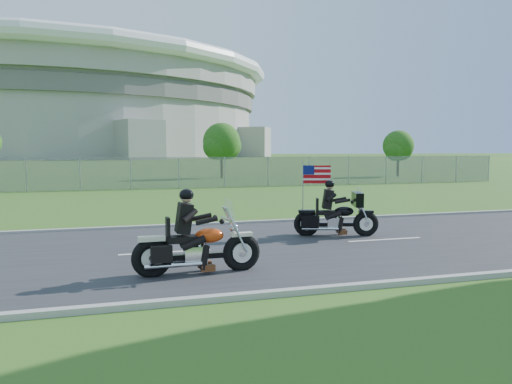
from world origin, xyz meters
name	(u,v)px	position (x,y,z in m)	size (l,w,h in m)	color
ground	(245,249)	(0.00, 0.00, 0.00)	(420.00, 420.00, 0.00)	#2C5219
road	(245,249)	(0.00, 0.00, 0.02)	(120.00, 8.00, 0.04)	#28282B
curb_north	(213,224)	(0.00, 4.05, 0.05)	(120.00, 0.18, 0.12)	#9E9B93
curb_south	(305,291)	(0.00, -4.05, 0.05)	(120.00, 0.18, 0.12)	#9E9B93
fence	(80,174)	(-5.00, 20.00, 1.00)	(60.00, 0.03, 2.00)	gray
stadium	(57,110)	(-20.00, 170.00, 15.58)	(140.40, 140.40, 29.20)	#A3A099
tree_fence_near	(222,144)	(6.04, 30.04, 2.97)	(3.52, 3.28, 4.75)	#382316
tree_fence_far	(398,147)	(22.04, 28.03, 2.64)	(3.08, 2.87, 4.20)	#382316
motorcycle_lead	(196,248)	(-1.62, -2.21, 0.56)	(2.63, 0.64, 1.77)	black
motorcycle_follow	(336,217)	(2.99, 1.00, 0.56)	(2.39, 1.15, 2.05)	black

